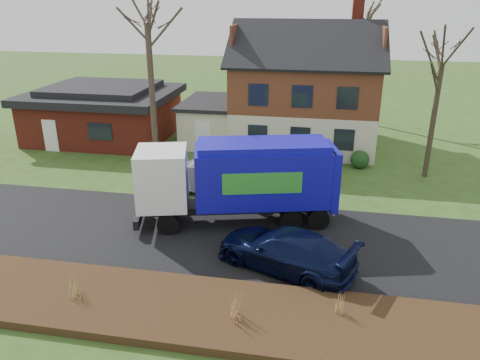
# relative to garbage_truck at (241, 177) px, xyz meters

# --- Properties ---
(ground) EXTENTS (120.00, 120.00, 0.00)m
(ground) POSITION_rel_garbage_truck_xyz_m (0.02, -1.49, -2.16)
(ground) COLOR #334B19
(ground) RESTS_ON ground
(road) EXTENTS (80.00, 7.00, 0.02)m
(road) POSITION_rel_garbage_truck_xyz_m (0.02, -1.49, -2.15)
(road) COLOR black
(road) RESTS_ON ground
(mulch_verge) EXTENTS (80.00, 3.50, 0.30)m
(mulch_verge) POSITION_rel_garbage_truck_xyz_m (0.02, -6.79, -2.01)
(mulch_verge) COLOR black
(mulch_verge) RESTS_ON ground
(main_house) EXTENTS (12.95, 8.95, 9.26)m
(main_house) POSITION_rel_garbage_truck_xyz_m (1.51, 12.42, 1.87)
(main_house) COLOR beige
(main_house) RESTS_ON ground
(ranch_house) EXTENTS (9.80, 8.20, 3.70)m
(ranch_house) POSITION_rel_garbage_truck_xyz_m (-11.98, 11.51, -0.35)
(ranch_house) COLOR maroon
(ranch_house) RESTS_ON ground
(garbage_truck) EXTENTS (9.04, 4.45, 3.74)m
(garbage_truck) POSITION_rel_garbage_truck_xyz_m (0.00, 0.00, 0.00)
(garbage_truck) COLOR black
(garbage_truck) RESTS_ON ground
(silver_sedan) EXTENTS (5.33, 2.74, 1.67)m
(silver_sedan) POSITION_rel_garbage_truck_xyz_m (-1.76, 2.91, -1.32)
(silver_sedan) COLOR #A6A8AE
(silver_sedan) RESTS_ON ground
(navy_wagon) EXTENTS (5.76, 4.08, 1.55)m
(navy_wagon) POSITION_rel_garbage_truck_xyz_m (2.30, -3.50, -1.38)
(navy_wagon) COLOR black
(navy_wagon) RESTS_ON ground
(tree_front_east) EXTENTS (3.23, 3.23, 8.96)m
(tree_front_east) POSITION_rel_garbage_truck_xyz_m (9.18, 7.44, 5.12)
(tree_front_east) COLOR #3A3123
(tree_front_east) RESTS_ON ground
(tree_back) EXTENTS (3.39, 3.39, 10.73)m
(tree_back) POSITION_rel_garbage_truck_xyz_m (5.74, 19.42, 6.78)
(tree_back) COLOR #413527
(tree_back) RESTS_ON ground
(grass_clump_west) EXTENTS (0.33, 0.27, 0.87)m
(grass_clump_west) POSITION_rel_garbage_truck_xyz_m (-4.24, -6.95, -1.42)
(grass_clump_west) COLOR tan
(grass_clump_west) RESTS_ON mulch_verge
(grass_clump_mid) EXTENTS (0.36, 0.30, 1.00)m
(grass_clump_mid) POSITION_rel_garbage_truck_xyz_m (1.17, -7.10, -1.36)
(grass_clump_mid) COLOR tan
(grass_clump_mid) RESTS_ON mulch_verge
(grass_clump_east) EXTENTS (0.30, 0.25, 0.75)m
(grass_clump_east) POSITION_rel_garbage_truck_xyz_m (4.29, -6.22, -1.48)
(grass_clump_east) COLOR tan
(grass_clump_east) RESTS_ON mulch_verge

